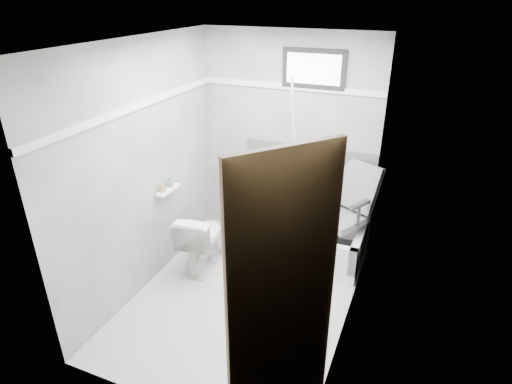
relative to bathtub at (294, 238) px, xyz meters
The scene contains 19 objects.
floor 0.98m from the bathtub, 103.89° to the right, with size 2.60×2.60×0.00m, color silver.
ceiling 2.39m from the bathtub, 103.89° to the right, with size 2.60×2.60×0.00m, color silver.
wall_back 1.08m from the bathtub, 121.87° to the left, with size 2.00×0.02×2.40m, color slate.
wall_front 2.45m from the bathtub, 95.89° to the right, with size 2.00×0.02×2.40m, color slate.
wall_left 1.83m from the bathtub, 142.91° to the right, with size 0.02×2.60×2.40m, color slate.
wall_right 1.56m from the bathtub, 50.38° to the right, with size 0.02×2.60×2.40m, color slate.
bathtub is the anchor object (origin of this frame).
office_chair 0.62m from the bathtub, ahead, with size 0.58×0.58×1.01m, color slate, non-canonical shape.
toilet 1.05m from the bathtub, 144.77° to the right, with size 0.38×0.68×0.67m, color white.
door 2.46m from the bathtub, 71.25° to the right, with size 0.78×0.78×2.00m, color brown, non-canonical shape.
window 1.84m from the bathtub, 86.78° to the left, with size 0.66×0.04×0.40m, color black, non-canonical shape.
backerboard 0.69m from the bathtub, 86.82° to the left, with size 1.50×0.02×0.78m, color #4C4C4F.
trim_back 1.67m from the bathtub, 122.79° to the left, with size 2.00×0.02×0.06m, color white.
trim_left 2.22m from the bathtub, 142.61° to the right, with size 0.02×2.60×0.06m, color white.
pole 0.85m from the bathtub, 118.16° to the left, with size 0.02×0.02×1.95m, color white.
shelf 1.51m from the bathtub, 149.62° to the right, with size 0.10×0.32×0.03m, color white.
soap_bottle_a 1.59m from the bathtub, 146.99° to the right, with size 0.05×0.05×0.12m, color #A08850.
soap_bottle_b 1.52m from the bathtub, 152.08° to the right, with size 0.07×0.07×0.10m, color slate.
faucet 0.65m from the bathtub, 141.67° to the left, with size 0.26×0.10×0.16m, color silver, non-canonical shape.
Camera 1 is at (1.40, -3.05, 2.76)m, focal length 30.00 mm.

